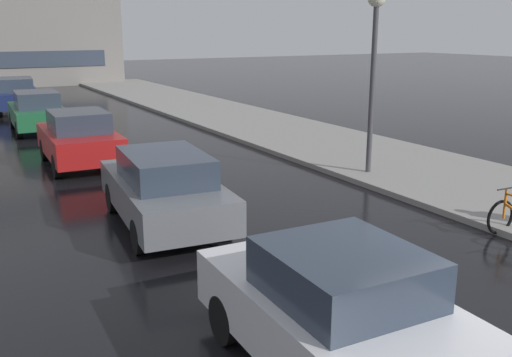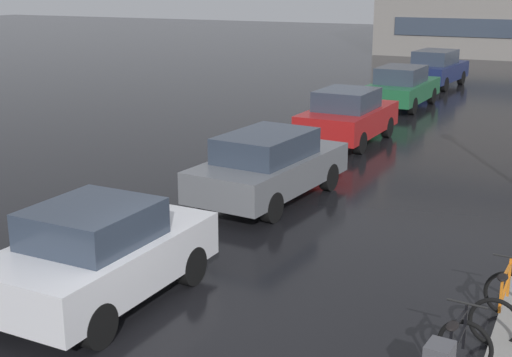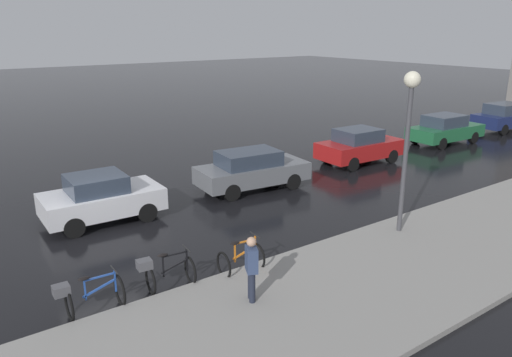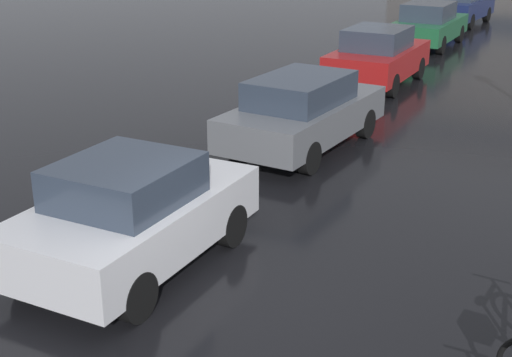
{
  "view_description": "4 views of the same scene",
  "coord_description": "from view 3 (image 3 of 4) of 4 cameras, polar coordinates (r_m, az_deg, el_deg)",
  "views": [
    {
      "loc": [
        -5.69,
        -4.08,
        3.91
      ],
      "look_at": [
        -0.51,
        5.09,
        1.15
      ],
      "focal_mm": 40.0,
      "sensor_mm": 36.0,
      "label": 1
    },
    {
      "loc": [
        4.47,
        -7.39,
        4.77
      ],
      "look_at": [
        -0.51,
        3.03,
        1.54
      ],
      "focal_mm": 50.0,
      "sensor_mm": 36.0,
      "label": 2
    },
    {
      "loc": [
        13.33,
        -4.2,
        6.11
      ],
      "look_at": [
        0.17,
        5.27,
        1.16
      ],
      "focal_mm": 35.0,
      "sensor_mm": 36.0,
      "label": 3
    },
    {
      "loc": [
        3.37,
        -6.66,
        4.65
      ],
      "look_at": [
        -0.71,
        1.88,
        1.09
      ],
      "focal_mm": 50.0,
      "sensor_mm": 36.0,
      "label": 4
    }
  ],
  "objects": [
    {
      "name": "ground_plane",
      "position": [
        15.25,
        -16.83,
        -7.41
      ],
      "size": [
        140.0,
        140.0,
        0.0
      ],
      "primitive_type": "plane",
      "color": "black"
    },
    {
      "name": "sidewalk_kerb",
      "position": [
        17.08,
        25.21,
        -5.42
      ],
      "size": [
        4.8,
        60.0,
        0.14
      ],
      "primitive_type": "cube",
      "color": "gray",
      "rests_on": "ground"
    },
    {
      "name": "bicycle_nearest",
      "position": [
        11.8,
        -18.69,
        -12.47
      ],
      "size": [
        0.79,
        1.46,
        0.92
      ],
      "color": "black",
      "rests_on": "ground"
    },
    {
      "name": "bicycle_second",
      "position": [
        12.33,
        -10.4,
        -10.41
      ],
      "size": [
        0.81,
        1.38,
        0.98
      ],
      "color": "black",
      "rests_on": "ground"
    },
    {
      "name": "bicycle_third",
      "position": [
        12.97,
        -1.72,
        -9.17
      ],
      "size": [
        0.76,
        1.11,
        0.97
      ],
      "color": "black",
      "rests_on": "ground"
    },
    {
      "name": "car_white",
      "position": [
        16.9,
        -17.29,
        -2.14
      ],
      "size": [
        2.03,
        3.81,
        1.58
      ],
      "color": "silver",
      "rests_on": "ground"
    },
    {
      "name": "car_grey",
      "position": [
        19.32,
        -0.51,
        1.03
      ],
      "size": [
        2.25,
        4.48,
        1.55
      ],
      "color": "slate",
      "rests_on": "ground"
    },
    {
      "name": "car_red",
      "position": [
        23.58,
        11.73,
        3.66
      ],
      "size": [
        2.03,
        4.11,
        1.63
      ],
      "color": "#AD1919",
      "rests_on": "ground"
    },
    {
      "name": "car_green",
      "position": [
        28.9,
        20.8,
        5.29
      ],
      "size": [
        2.05,
        4.44,
        1.58
      ],
      "color": "#1E6038",
      "rests_on": "ground"
    },
    {
      "name": "car_navy",
      "position": [
        34.07,
        26.6,
        6.32
      ],
      "size": [
        2.31,
        4.35,
        1.67
      ],
      "color": "navy",
      "rests_on": "ground"
    },
    {
      "name": "pedestrian",
      "position": [
        11.31,
        -0.52,
        -10.15
      ],
      "size": [
        0.46,
        0.39,
        1.69
      ],
      "color": "#1E2333",
      "rests_on": "ground"
    },
    {
      "name": "streetlamp",
      "position": [
        14.99,
        17.06,
        6.5
      ],
      "size": [
        0.47,
        0.47,
        4.92
      ],
      "color": "#424247",
      "rests_on": "ground"
    }
  ]
}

